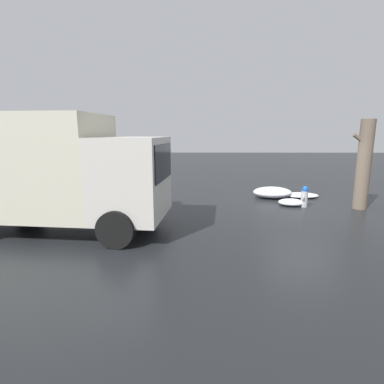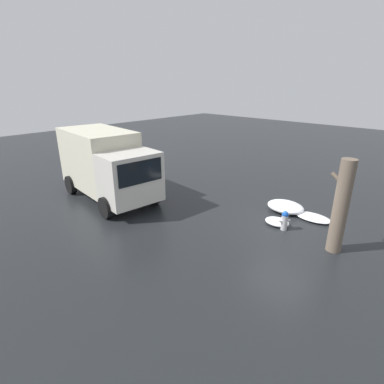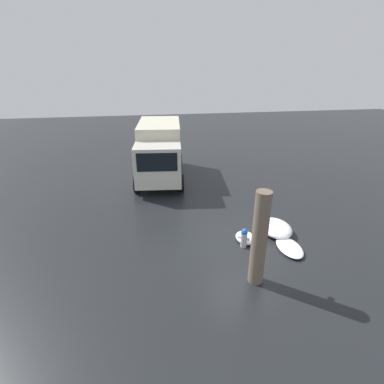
% 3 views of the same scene
% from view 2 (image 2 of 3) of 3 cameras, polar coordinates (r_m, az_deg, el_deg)
% --- Properties ---
extents(ground_plane, '(60.00, 60.00, 0.00)m').
position_cam_2_polar(ground_plane, '(11.94, 17.03, -6.86)').
color(ground_plane, black).
extents(fire_hydrant, '(0.37, 0.41, 0.77)m').
position_cam_2_polar(fire_hydrant, '(11.77, 17.22, -5.15)').
color(fire_hydrant, '#B7B7BC').
rests_on(fire_hydrant, ground_plane).
extents(tree_trunk, '(0.72, 0.47, 3.11)m').
position_cam_2_polar(tree_trunk, '(10.54, 26.48, -2.53)').
color(tree_trunk, '#6B5B4C').
rests_on(tree_trunk, ground_plane).
extents(delivery_truck, '(5.93, 3.07, 3.14)m').
position_cam_2_polar(delivery_truck, '(14.54, -16.05, 5.32)').
color(delivery_truck, beige).
rests_on(delivery_truck, ground_plane).
extents(pedestrian, '(0.38, 0.38, 1.76)m').
position_cam_2_polar(pedestrian, '(13.44, -9.51, 1.38)').
color(pedestrian, '#23232D').
rests_on(pedestrian, ground_plane).
extents(snow_pile_by_hydrant, '(0.95, 0.74, 0.24)m').
position_cam_2_polar(snow_pile_by_hydrant, '(12.20, 15.90, -5.48)').
color(snow_pile_by_hydrant, white).
rests_on(snow_pile_by_hydrant, ground_plane).
extents(snow_pile_curbside, '(1.45, 0.85, 0.18)m').
position_cam_2_polar(snow_pile_curbside, '(13.12, 22.05, -4.50)').
color(snow_pile_curbside, white).
rests_on(snow_pile_curbside, ground_plane).
extents(snow_pile_by_tree, '(1.57, 1.22, 0.44)m').
position_cam_2_polar(snow_pile_by_tree, '(13.45, 17.37, -2.69)').
color(snow_pile_by_tree, white).
rests_on(snow_pile_by_tree, ground_plane).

